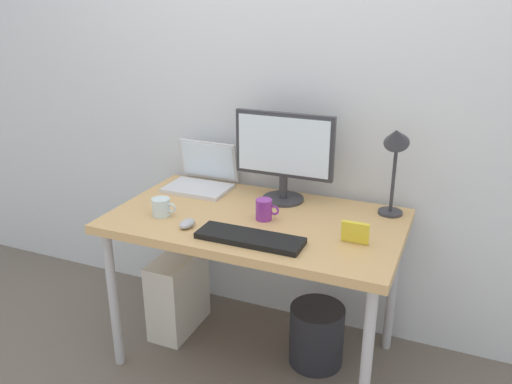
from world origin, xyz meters
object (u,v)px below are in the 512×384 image
object	(u,v)px
laptop	(202,176)
keyboard	(250,238)
wastebasket	(316,335)
monitor	(284,152)
computer_tower	(178,293)
desk	(256,230)
coffee_mug	(264,210)
photo_frame	(355,232)
glass_cup	(161,207)
desk_lamp	(395,150)
mouse	(187,224)

from	to	relation	value
laptop	keyboard	distance (m)	0.68
wastebasket	monitor	bearing A→B (deg)	145.04
computer_tower	monitor	bearing A→B (deg)	19.98
desk	coffee_mug	xyz separation A→B (m)	(0.04, -0.01, 0.11)
coffee_mug	computer_tower	world-z (taller)	coffee_mug
photo_frame	computer_tower	world-z (taller)	photo_frame
keyboard	glass_cup	size ratio (longest dim) A/B	3.75
laptop	desk_lamp	distance (m)	0.99
desk	keyboard	xyz separation A→B (m)	(0.07, -0.23, 0.08)
monitor	photo_frame	size ratio (longest dim) A/B	4.37
laptop	desk_lamp	xyz separation A→B (m)	(0.96, -0.01, 0.25)
computer_tower	glass_cup	bearing A→B (deg)	-71.05
keyboard	glass_cup	bearing A→B (deg)	169.92
coffee_mug	computer_tower	bearing A→B (deg)	172.82
desk_lamp	photo_frame	world-z (taller)	desk_lamp
coffee_mug	glass_cup	world-z (taller)	coffee_mug
keyboard	mouse	bearing A→B (deg)	176.78
desk_lamp	computer_tower	xyz separation A→B (m)	(-1.02, -0.19, -0.84)
keyboard	mouse	size ratio (longest dim) A/B	4.89
mouse	coffee_mug	size ratio (longest dim) A/B	0.83
mouse	glass_cup	size ratio (longest dim) A/B	0.77
desk_lamp	mouse	distance (m)	0.95
keyboard	computer_tower	xyz separation A→B (m)	(-0.54, 0.29, -0.55)
laptop	photo_frame	bearing A→B (deg)	-21.54
monitor	laptop	size ratio (longest dim) A/B	1.50
desk_lamp	laptop	bearing A→B (deg)	179.10
desk	desk_lamp	distance (m)	0.70
wastebasket	desk	bearing A→B (deg)	-166.78
laptop	desk_lamp	world-z (taller)	desk_lamp
desk	computer_tower	world-z (taller)	desk
mouse	computer_tower	size ratio (longest dim) A/B	0.21
desk	wastebasket	xyz separation A→B (m)	(0.29, 0.07, -0.53)
monitor	wastebasket	distance (m)	0.89
mouse	coffee_mug	distance (m)	0.34
mouse	computer_tower	bearing A→B (deg)	131.52
keyboard	desk_lamp	bearing A→B (deg)	44.67
laptop	desk_lamp	size ratio (longest dim) A/B	0.74
laptop	computer_tower	bearing A→B (deg)	-106.68
glass_cup	photo_frame	xyz separation A→B (m)	(0.86, 0.06, 0.01)
glass_cup	desk_lamp	bearing A→B (deg)	22.31
mouse	desk	bearing A→B (deg)	43.12
laptop	wastebasket	xyz separation A→B (m)	(0.69, -0.19, -0.65)
monitor	photo_frame	world-z (taller)	monitor
desk	laptop	distance (m)	0.50
desk	laptop	bearing A→B (deg)	147.99
desk_lamp	coffee_mug	xyz separation A→B (m)	(-0.50, -0.25, -0.26)
desk	wastebasket	size ratio (longest dim) A/B	4.32
coffee_mug	glass_cup	distance (m)	0.46
desk	desk_lamp	xyz separation A→B (m)	(0.55, 0.24, 0.37)
coffee_mug	computer_tower	size ratio (longest dim) A/B	0.26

